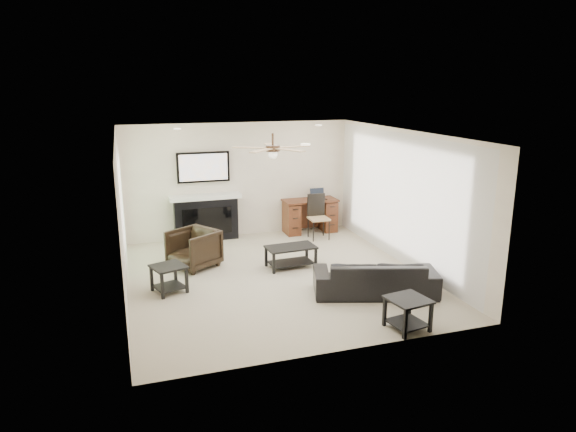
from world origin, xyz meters
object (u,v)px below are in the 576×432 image
object	(u,v)px
fireplace_unit	(205,197)
desk	(310,216)
armchair	(194,249)
coffee_table	(291,257)
sofa	(375,277)

from	to	relation	value
fireplace_unit	desk	bearing A→B (deg)	-2.73
armchair	desk	xyz separation A→B (m)	(2.85, 1.54, 0.02)
coffee_table	sofa	bearing A→B (deg)	-64.12
armchair	desk	bearing A→B (deg)	86.15
armchair	coffee_table	world-z (taller)	armchair
coffee_table	fireplace_unit	xyz separation A→B (m)	(-1.20, 2.20, 0.75)
coffee_table	fireplace_unit	distance (m)	2.61
armchair	fireplace_unit	bearing A→B (deg)	130.84
armchair	coffee_table	distance (m)	1.79
sofa	desk	xyz separation A→B (m)	(0.25, 3.69, 0.09)
sofa	desk	size ratio (longest dim) A/B	1.60
armchair	coffee_table	size ratio (longest dim) A/B	0.87
coffee_table	desk	bearing A→B (deg)	57.70
armchair	sofa	bearing A→B (deg)	18.22
armchair	desk	size ratio (longest dim) A/B	0.64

